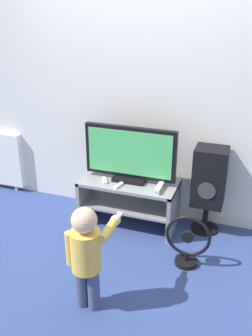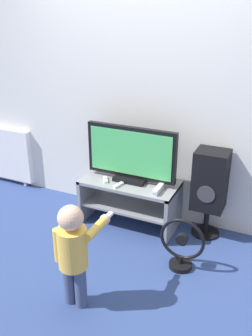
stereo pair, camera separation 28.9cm
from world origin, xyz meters
name	(u,v)px [view 1 (the left image)]	position (x,y,z in m)	size (l,w,h in m)	color
ground_plane	(121,234)	(0.00, 0.00, 0.00)	(16.00, 16.00, 0.00)	navy
wall_back	(140,90)	(0.00, 0.55, 1.30)	(10.00, 0.06, 2.60)	silver
tv_stand	(129,196)	(0.00, 0.23, 0.31)	(0.94, 0.47, 0.47)	gray
television	(130,155)	(0.00, 0.25, 0.74)	(0.90, 0.20, 0.54)	black
game_console	(159,188)	(0.33, 0.14, 0.50)	(0.05, 0.20, 0.05)	white
remote_primary	(105,180)	(-0.22, 0.14, 0.48)	(0.10, 0.13, 0.03)	white
remote_secondary	(119,185)	(-0.06, 0.08, 0.48)	(0.06, 0.13, 0.03)	white
child	(87,250)	(0.10, -0.95, 0.49)	(0.31, 0.47, 0.83)	#3F4C72
speaker_tower	(209,179)	(0.75, 0.37, 0.55)	(0.30, 0.27, 0.86)	black
floor_fan	(187,243)	(0.68, -0.23, 0.21)	(0.38, 0.19, 0.47)	black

